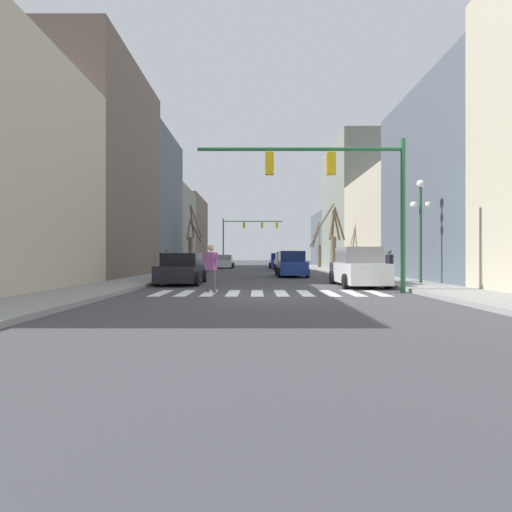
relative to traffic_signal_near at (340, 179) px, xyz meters
name	(u,v)px	position (x,y,z in m)	size (l,w,h in m)	color
ground_plane	(270,296)	(-2.70, -1.35, -4.32)	(240.00, 240.00, 0.00)	#424247
sidewalk_left	(77,294)	(-9.39, -1.35, -4.25)	(2.67, 90.00, 0.15)	gray
sidewalk_right	(463,294)	(3.99, -1.35, -4.25)	(2.67, 90.00, 0.15)	gray
building_row_left	(134,208)	(-13.73, 19.19, 1.21)	(6.00, 54.36, 13.58)	#BCB299
building_row_right	(390,209)	(8.33, 19.06, 1.16)	(6.00, 54.15, 13.99)	#BCB299
crosswalk_stripes	(269,293)	(-2.70, -0.21, -4.32)	(8.55, 2.60, 0.01)	white
traffic_signal_near	(340,179)	(0.00, 0.00, 0.00)	(7.91, 0.28, 5.87)	#236038
traffic_signal_far	(245,230)	(-4.70, 41.00, 0.73)	(8.48, 0.28, 6.71)	#236038
street_lamp_right_corner	(420,211)	(4.37, 3.11, -0.84)	(0.95, 0.36, 4.74)	#1E4C2D
car_parked_right_far	(182,269)	(-6.88, 4.75, -3.60)	(2.10, 4.63, 1.53)	black
car_parked_right_mid	(284,262)	(-0.48, 22.73, -3.50)	(2.00, 4.54, 1.78)	silver
car_driving_away_lane	(224,262)	(-6.86, 30.86, -3.59)	(2.16, 4.56, 1.55)	silver
car_driving_toward_lane	(291,265)	(-0.79, 11.92, -3.52)	(2.02, 4.65, 1.74)	navy
car_at_intersection	(358,268)	(1.52, 3.26, -3.49)	(2.02, 4.66, 1.81)	white
car_parked_left_far	(278,261)	(-0.68, 30.64, -3.52)	(1.99, 4.52, 1.74)	navy
pedestrian_near_right_corner	(166,259)	(-9.79, 14.25, -3.15)	(0.63, 0.55, 1.74)	#282D47
pedestrian_on_right_sidewalk	(389,263)	(3.36, 4.40, -3.25)	(0.30, 0.66, 1.56)	#4C4C51
pedestrian_waiting_at_curb	(211,264)	(-4.91, 0.07, -3.24)	(0.70, 0.52, 1.82)	#4C4C51
street_tree_left_near	(318,248)	(3.81, 29.74, -1.97)	(1.32, 3.08, 5.13)	brown
street_tree_left_mid	(191,243)	(-9.23, 22.20, -1.72)	(1.42, 2.41, 6.05)	brown
street_tree_right_far	(333,240)	(3.50, 19.13, -1.50)	(3.23, 3.10, 5.80)	brown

